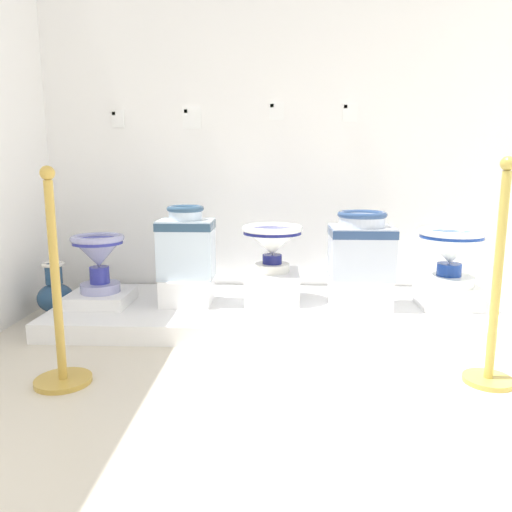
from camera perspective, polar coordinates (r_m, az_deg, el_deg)
ground_plane at (r=1.70m, az=1.60°, el=-25.64°), size 5.31×5.97×0.02m
wall_back at (r=3.61m, az=2.37°, el=16.98°), size 3.51×0.06×2.80m
display_platform at (r=3.19m, az=2.14°, el=-6.56°), size 2.77×0.98×0.11m
plinth_block_pale_glazed at (r=3.32m, az=-17.57°, el=-4.65°), size 0.38×0.37×0.08m
antique_toilet_pale_glazed at (r=3.26m, az=-17.84°, el=0.17°), size 0.33×0.33×0.37m
plinth_block_leftmost at (r=3.20m, az=-7.97°, el=-3.95°), size 0.31×0.32×0.17m
antique_toilet_leftmost at (r=3.14m, az=-8.11°, el=1.62°), size 0.35×0.26×0.46m
plinth_block_slender_white at (r=3.24m, az=1.87°, el=-3.50°), size 0.35×0.39×0.19m
antique_toilet_slender_white at (r=3.18m, az=1.91°, el=1.81°), size 0.39×0.39×0.31m
plinth_block_broad_patterned at (r=3.16m, az=11.89°, el=-4.10°), size 0.36×0.30×0.19m
antique_toilet_broad_patterned at (r=3.10m, az=12.11°, el=1.38°), size 0.39×0.32×0.41m
plinth_block_central_ornate at (r=3.33m, az=21.32°, el=-4.31°), size 0.36×0.29×0.14m
antique_toilet_central_ornate at (r=3.27m, az=21.67°, el=0.76°), size 0.40×0.40×0.35m
info_placard_first at (r=3.75m, az=-15.75°, el=15.11°), size 0.09×0.01×0.12m
info_placard_second at (r=3.62m, az=-7.48°, el=15.65°), size 0.13×0.01×0.15m
info_placard_third at (r=3.57m, az=2.39°, el=16.49°), size 0.10×0.01×0.12m
info_placard_fourth at (r=3.61m, az=10.86°, el=16.11°), size 0.10×0.01×0.13m
decorative_vase_spare at (r=3.52m, az=-22.29°, el=-4.21°), size 0.23×0.23×0.37m
stanchion_post_near_left at (r=2.41m, az=-21.93°, el=-7.21°), size 0.26×0.26×0.99m
stanchion_post_near_right at (r=2.48m, az=25.95°, el=-5.80°), size 0.23×0.23×1.03m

